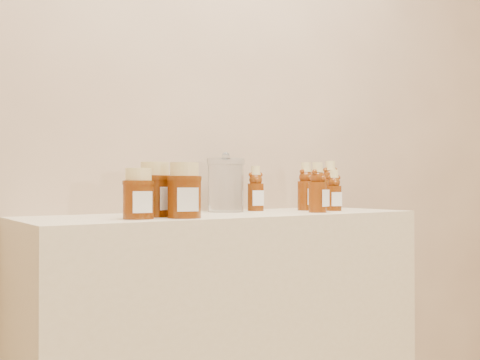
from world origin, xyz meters
TOP-DOWN VIEW (x-y plane):
  - wall_back at (0.00, 1.75)m, footprint 3.50×0.02m
  - bear_bottle_back_left at (0.17, 1.65)m, footprint 0.07×0.07m
  - bear_bottle_back_mid at (0.33, 1.58)m, footprint 0.06×0.06m
  - bear_bottle_back_right at (0.53, 1.67)m, footprint 0.08×0.08m
  - bear_bottle_front_left at (0.26, 1.45)m, footprint 0.07×0.07m
  - bear_bottle_front_right at (0.38, 1.50)m, footprint 0.07×0.07m
  - honey_jar_left at (-0.33, 1.47)m, footprint 0.09×0.09m
  - honey_jar_back at (-0.26, 1.53)m, footprint 0.12×0.12m
  - honey_jar_front at (-0.22, 1.44)m, footprint 0.11×0.11m
  - glass_canister at (0.05, 1.65)m, footprint 0.12×0.12m

SIDE VIEW (x-z plane):
  - honey_jar_left at x=-0.33m, z-range 0.90..1.03m
  - honey_jar_front at x=-0.22m, z-range 0.90..1.04m
  - honey_jar_back at x=-0.26m, z-range 0.90..1.05m
  - bear_bottle_front_right at x=0.38m, z-range 0.90..1.05m
  - bear_bottle_back_left at x=0.17m, z-range 0.90..1.07m
  - bear_bottle_front_left at x=0.26m, z-range 0.90..1.08m
  - bear_bottle_back_mid at x=0.33m, z-range 0.90..1.08m
  - glass_canister at x=0.05m, z-range 0.90..1.08m
  - bear_bottle_back_right at x=0.53m, z-range 0.90..1.10m
  - wall_back at x=0.00m, z-range 0.00..2.70m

